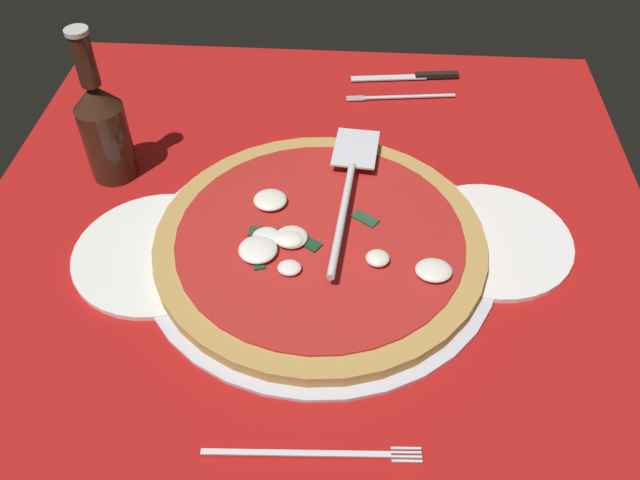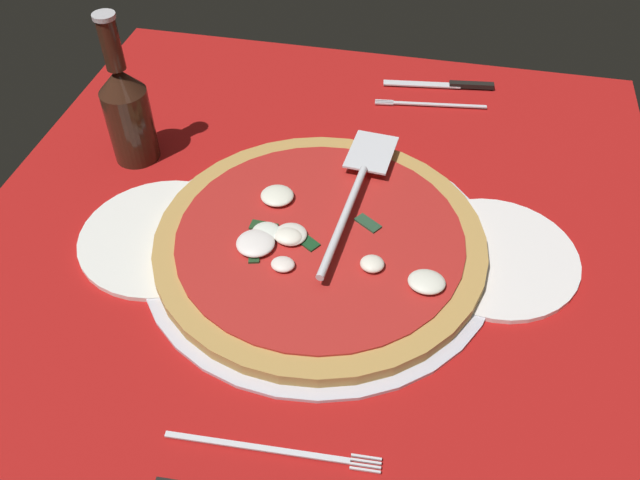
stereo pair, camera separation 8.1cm
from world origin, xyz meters
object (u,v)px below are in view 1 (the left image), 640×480
(dinner_plate_right, at_px, (159,253))
(dinner_plate_left, at_px, (490,239))
(place_setting_near, at_px, (408,88))
(pizza_server, at_px, (349,185))
(beer_bottle, at_px, (104,127))
(pizza, at_px, (319,240))

(dinner_plate_right, bearing_deg, dinner_plate_left, -172.84)
(dinner_plate_right, bearing_deg, place_setting_near, -128.55)
(pizza_server, bearing_deg, dinner_plate_right, 118.42)
(dinner_plate_left, relative_size, dinner_plate_right, 0.98)
(dinner_plate_right, height_order, beer_bottle, beer_bottle)
(dinner_plate_right, relative_size, pizza, 0.51)
(pizza_server, distance_m, place_setting_near, 0.32)
(pizza_server, relative_size, beer_bottle, 1.30)
(dinner_plate_right, bearing_deg, beer_bottle, -57.17)
(dinner_plate_left, xyz_separation_m, beer_bottle, (0.52, -0.10, 0.08))
(pizza, distance_m, pizza_server, 0.09)
(dinner_plate_left, bearing_deg, dinner_plate_right, 7.16)
(pizza, height_order, place_setting_near, pizza)
(dinner_plate_left, distance_m, pizza_server, 0.20)
(dinner_plate_left, distance_m, dinner_plate_right, 0.43)
(dinner_plate_left, relative_size, place_setting_near, 1.11)
(dinner_plate_right, distance_m, place_setting_near, 0.52)
(pizza_server, xyz_separation_m, beer_bottle, (0.34, -0.05, 0.04))
(dinner_plate_right, height_order, pizza_server, pizza_server)
(place_setting_near, distance_m, beer_bottle, 0.50)
(pizza, bearing_deg, dinner_plate_right, 6.49)
(place_setting_near, bearing_deg, pizza_server, 66.48)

